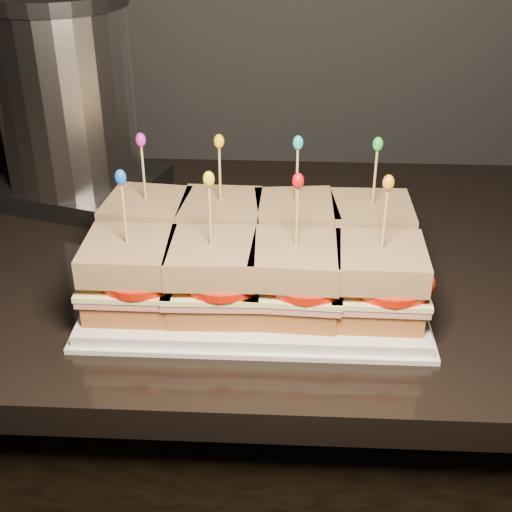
{
  "coord_description": "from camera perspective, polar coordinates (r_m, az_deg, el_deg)",
  "views": [
    {
      "loc": [
        0.67,
        0.86,
        1.4
      ],
      "look_at": [
        0.63,
        1.57,
        0.99
      ],
      "focal_mm": 50.0,
      "sensor_mm": 36.0,
      "label": 1
    }
  ],
  "objects": [
    {
      "name": "appliance",
      "position": [
        1.09,
        -14.95,
        12.03
      ],
      "size": [
        0.23,
        0.19,
        0.3
      ],
      "primitive_type": null,
      "color": "silver",
      "rests_on": "granite_slab"
    },
    {
      "name": "sandwich_0_ham",
      "position": [
        0.89,
        -8.57,
        1.52
      ],
      "size": [
        0.11,
        0.11,
        0.01
      ],
      "primitive_type": "cube",
      "rotation": [
        0.0,
        0.0,
        -0.11
      ],
      "color": "#CC746C",
      "rests_on": "sandwich_0_bread_bot"
    },
    {
      "name": "sandwich_2_cheese",
      "position": [
        0.87,
        3.15,
        1.66
      ],
      "size": [
        0.11,
        0.11,
        0.01
      ],
      "primitive_type": "cube",
      "rotation": [
        0.0,
        0.0,
        0.11
      ],
      "color": "#FBF19B",
      "rests_on": "sandwich_2_ham"
    },
    {
      "name": "sandwich_4_tomato",
      "position": [
        0.78,
        -9.28,
        -1.49
      ],
      "size": [
        0.09,
        0.09,
        0.01
      ],
      "primitive_type": "cylinder",
      "color": "red",
      "rests_on": "sandwich_4_cheese"
    },
    {
      "name": "sandwich_4_cheese",
      "position": [
        0.79,
        -10.0,
        -1.7
      ],
      "size": [
        0.1,
        0.1,
        0.01
      ],
      "primitive_type": "cube",
      "rotation": [
        0.0,
        0.0,
        -0.0
      ],
      "color": "#FBF19B",
      "rests_on": "sandwich_4_ham"
    },
    {
      "name": "sandwich_3_cheese",
      "position": [
        0.87,
        9.07,
        1.5
      ],
      "size": [
        0.1,
        0.1,
        0.01
      ],
      "primitive_type": "cube",
      "rotation": [
        0.0,
        0.0,
        0.01
      ],
      "color": "#FBF19B",
      "rests_on": "sandwich_3_ham"
    },
    {
      "name": "sandwich_2_tomato",
      "position": [
        0.86,
        3.97,
        1.89
      ],
      "size": [
        0.09,
        0.09,
        0.01
      ],
      "primitive_type": "cylinder",
      "color": "red",
      "rests_on": "sandwich_2_cheese"
    },
    {
      "name": "sandwich_6_pick",
      "position": [
        0.74,
        3.29,
        2.82
      ],
      "size": [
        0.0,
        0.0,
        0.09
      ],
      "primitive_type": "cylinder",
      "color": "tan",
      "rests_on": "sandwich_6_bread_top"
    },
    {
      "name": "sandwich_2_bread_top",
      "position": [
        0.85,
        3.2,
        3.32
      ],
      "size": [
        0.1,
        0.1,
        0.03
      ],
      "primitive_type": "cube",
      "rotation": [
        0.0,
        0.0,
        0.11
      ],
      "color": "#5B2B0F",
      "rests_on": "sandwich_2_tomato"
    },
    {
      "name": "sandwich_4_bread_top",
      "position": [
        0.78,
        -10.18,
        0.06
      ],
      "size": [
        0.09,
        0.09,
        0.03
      ],
      "primitive_type": "cube",
      "rotation": [
        0.0,
        0.0,
        -0.0
      ],
      "color": "#5B2B0F",
      "rests_on": "sandwich_4_tomato"
    },
    {
      "name": "sandwich_4_frill",
      "position": [
        0.74,
        -10.8,
        6.21
      ],
      "size": [
        0.01,
        0.01,
        0.02
      ],
      "primitive_type": "ellipsoid",
      "color": "blue",
      "rests_on": "sandwich_4_pick"
    },
    {
      "name": "sandwich_1_tomato",
      "position": [
        0.86,
        -2.03,
        2.04
      ],
      "size": [
        0.09,
        0.09,
        0.01
      ],
      "primitive_type": "cylinder",
      "color": "red",
      "rests_on": "sandwich_1_cheese"
    },
    {
      "name": "sandwich_3_tomato",
      "position": [
        0.87,
        9.93,
        1.73
      ],
      "size": [
        0.09,
        0.09,
        0.01
      ],
      "primitive_type": "cylinder",
      "color": "red",
      "rests_on": "sandwich_3_cheese"
    },
    {
      "name": "sandwich_0_tomato",
      "position": [
        0.87,
        -7.93,
        2.16
      ],
      "size": [
        0.09,
        0.09,
        0.01
      ],
      "primitive_type": "cylinder",
      "color": "red",
      "rests_on": "sandwich_0_cheese"
    },
    {
      "name": "cabinet",
      "position": [
        1.26,
        0.37,
        -19.18
      ],
      "size": [
        2.29,
        0.6,
        0.9
      ],
      "primitive_type": "cube",
      "color": "black",
      "rests_on": "ground"
    },
    {
      "name": "sandwich_0_bread_top",
      "position": [
        0.87,
        -8.74,
        3.55
      ],
      "size": [
        0.1,
        0.1,
        0.03
      ],
      "primitive_type": "cube",
      "rotation": [
        0.0,
        0.0,
        -0.11
      ],
      "color": "#5B2B0F",
      "rests_on": "sandwich_0_tomato"
    },
    {
      "name": "platter_rim",
      "position": [
        0.85,
        0.0,
        -3.06
      ],
      "size": [
        0.39,
        0.25,
        0.01
      ],
      "primitive_type": "cube",
      "color": "silver",
      "rests_on": "granite_slab"
    },
    {
      "name": "sandwich_0_frill",
      "position": [
        0.84,
        -9.21,
        9.16
      ],
      "size": [
        0.01,
        0.01,
        0.02
      ],
      "primitive_type": "ellipsoid",
      "color": "#C318AB",
      "rests_on": "sandwich_0_pick"
    },
    {
      "name": "sandwich_6_tomato",
      "position": [
        0.77,
        4.04,
        -1.86
      ],
      "size": [
        0.09,
        0.09,
        0.01
      ],
      "primitive_type": "cylinder",
      "color": "red",
      "rests_on": "sandwich_6_cheese"
    },
    {
      "name": "sandwich_7_frill",
      "position": [
        0.73,
        10.55,
        5.79
      ],
      "size": [
        0.01,
        0.01,
        0.02
      ],
      "primitive_type": "ellipsoid",
      "color": "orange",
      "rests_on": "sandwich_7_pick"
    },
    {
      "name": "sandwich_7_cheese",
      "position": [
        0.78,
        9.76,
        -2.23
      ],
      "size": [
        0.1,
        0.1,
        0.01
      ],
      "primitive_type": "cube",
      "rotation": [
        0.0,
        0.0,
        -0.01
      ],
      "color": "#FBF19B",
      "rests_on": "sandwich_7_ham"
    },
    {
      "name": "sandwich_5_cheese",
      "position": [
        0.78,
        -3.51,
        -1.9
      ],
      "size": [
        0.11,
        0.1,
        0.01
      ],
      "primitive_type": "cube",
      "rotation": [
        0.0,
        0.0,
        0.03
      ],
      "color": "#FBF19B",
      "rests_on": "sandwich_5_ham"
    },
    {
      "name": "sandwich_5_bread_bot",
      "position": [
        0.79,
        -3.46,
        -3.37
      ],
      "size": [
        0.09,
        0.09,
        0.03
      ],
      "primitive_type": "cube",
      "rotation": [
        0.0,
        0.0,
        0.03
      ],
      "color": "brown",
      "rests_on": "platter"
    },
    {
      "name": "sandwich_1_bread_bot",
      "position": [
        0.88,
        -2.74,
        0.44
      ],
      "size": [
        0.09,
        0.09,
        0.03
      ],
      "primitive_type": "cube",
      "rotation": [
        0.0,
        0.0,
        -0.03
      ],
      "color": "brown",
      "rests_on": "platter"
    },
    {
      "name": "sandwich_6_ham",
      "position": [
        0.78,
        3.12,
        -2.52
      ],
      "size": [
        0.11,
        0.1,
        0.01
      ],
      "primitive_type": "cube",
      "rotation": [
        0.0,
        0.0,
        -0.05
      ],
      "color": "#CC746C",
      "rests_on": "sandwich_6_bread_bot"
    },
    {
      "name": "sandwich_2_ham",
      "position": [
        0.87,
        3.14,
        1.25
      ],
      "size": [
        0.11,
        0.11,
        0.01
      ],
      "primitive_type": "cube",
      "rotation": [
        0.0,
        0.0,
        0.11
      ],
      "color": "#CC746C",
      "rests_on": "sandwich_2_bread_bot"
    },
    {
      "name": "sandwich_5_tomato",
      "position": [
        0.77,
        -2.69,
        -1.68
      ],
      "size": [
        0.09,
        0.09,
        0.01
      ],
      "primitive_type": "cylinder",
      "color": "red",
      "rests_on": "sandwich_5_cheese"
    },
    {
      "name": "sandwich_2_bread_bot",
      "position": [
        0.88,
        3.11,
        0.29
      ],
      "size": [
        0.1,
        0.1,
        0.03
      ],
      "primitive_type": "cube",
      "rotation": [
        0.0,
        0.0,
        0.11
      ],
      "color": "brown",
      "rests_on": "platter"
    },
    {
      "name": "sandwich_0_cheese",
      "position": [
        0.88,
        -8.6,
        1.92
      ],
      "size": [
        0.11,
        0.11,
        0.01
      ],
      "primitive_type": "cube",
      "rotation": [
        0.0,
        0.0,
        -0.11
      ],
      "color": "#FBF19B",
      "rests_on": "sandwich_0_ham"
    },
    {
      "name": "sandwich_0_bread_bot",
      "position": [
        0.9,
        -8.49,
        0.57
      ],
      "size": [
        0.1,
        0.1,
        0.03
      ],
      "primitive_type": "cube",
      "rotation": [
        0.0,
        0.0,
        -0.11
      ],
      "color": "brown",
      "rests_on": "platter"
    },
    {
      "name": "sandwich_2_pick",
      "position": [
        0.84,
        3.29,
        6.15
      ],
      "size": [
        0.0,
        0.0,
        0.09
      ],
      "primitive_type": "cylinder",
      "color": "tan",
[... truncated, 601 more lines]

